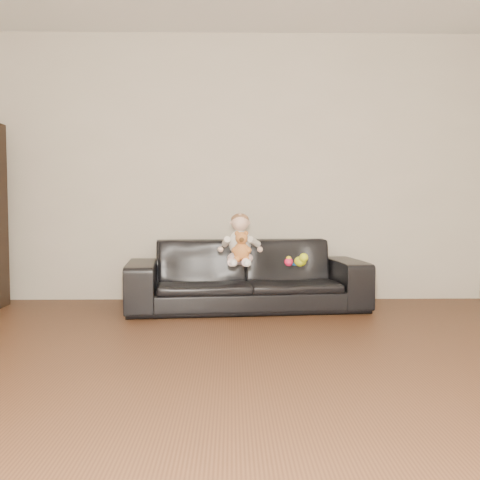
{
  "coord_description": "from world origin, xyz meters",
  "views": [
    {
      "loc": [
        0.01,
        -2.52,
        0.89
      ],
      "look_at": [
        0.09,
        2.15,
        0.62
      ],
      "focal_mm": 40.0,
      "sensor_mm": 36.0,
      "label": 1
    }
  ],
  "objects_px": {
    "teddy_bear": "(241,247)",
    "toy_blue_disc": "(298,264)",
    "sofa": "(246,275)",
    "baby": "(240,242)",
    "toy_rattle": "(289,262)",
    "toy_green": "(300,261)"
  },
  "relations": [
    {
      "from": "teddy_bear",
      "to": "toy_blue_disc",
      "type": "relative_size",
      "value": 2.23
    },
    {
      "from": "sofa",
      "to": "baby",
      "type": "bearing_deg",
      "value": -122.65
    },
    {
      "from": "baby",
      "to": "sofa",
      "type": "bearing_deg",
      "value": 73.67
    },
    {
      "from": "sofa",
      "to": "toy_rattle",
      "type": "xyz_separation_m",
      "value": [
        0.36,
        -0.21,
        0.13
      ]
    },
    {
      "from": "sofa",
      "to": "toy_green",
      "type": "relative_size",
      "value": 16.68
    },
    {
      "from": "baby",
      "to": "toy_blue_disc",
      "type": "xyz_separation_m",
      "value": [
        0.51,
        0.01,
        -0.19
      ]
    },
    {
      "from": "toy_green",
      "to": "sofa",
      "type": "bearing_deg",
      "value": 152.59
    },
    {
      "from": "baby",
      "to": "toy_rattle",
      "type": "bearing_deg",
      "value": -3.23
    },
    {
      "from": "sofa",
      "to": "baby",
      "type": "height_order",
      "value": "baby"
    },
    {
      "from": "baby",
      "to": "toy_green",
      "type": "distance_m",
      "value": 0.55
    },
    {
      "from": "toy_rattle",
      "to": "toy_blue_disc",
      "type": "xyz_separation_m",
      "value": [
        0.09,
        0.11,
        -0.03
      ]
    },
    {
      "from": "baby",
      "to": "toy_blue_disc",
      "type": "bearing_deg",
      "value": 11.05
    },
    {
      "from": "baby",
      "to": "teddy_bear",
      "type": "relative_size",
      "value": 1.79
    },
    {
      "from": "sofa",
      "to": "toy_green",
      "type": "height_order",
      "value": "sofa"
    },
    {
      "from": "teddy_bear",
      "to": "toy_blue_disc",
      "type": "bearing_deg",
      "value": 27.36
    },
    {
      "from": "sofa",
      "to": "teddy_bear",
      "type": "relative_size",
      "value": 8.29
    },
    {
      "from": "baby",
      "to": "toy_green",
      "type": "height_order",
      "value": "baby"
    },
    {
      "from": "baby",
      "to": "toy_rattle",
      "type": "xyz_separation_m",
      "value": [
        0.42,
        -0.1,
        -0.16
      ]
    },
    {
      "from": "toy_blue_disc",
      "to": "toy_rattle",
      "type": "bearing_deg",
      "value": -130.72
    },
    {
      "from": "toy_green",
      "to": "toy_blue_disc",
      "type": "bearing_deg",
      "value": 91.97
    },
    {
      "from": "toy_green",
      "to": "toy_rattle",
      "type": "distance_m",
      "value": 0.1
    },
    {
      "from": "sofa",
      "to": "teddy_bear",
      "type": "bearing_deg",
      "value": -106.49
    }
  ]
}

